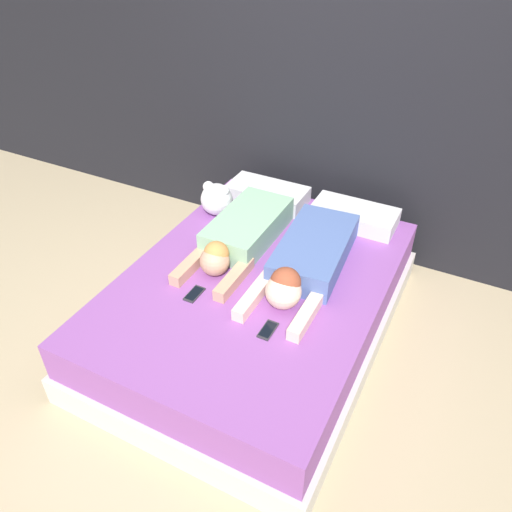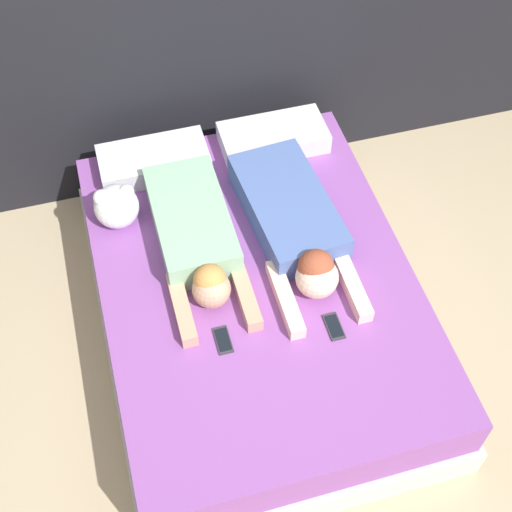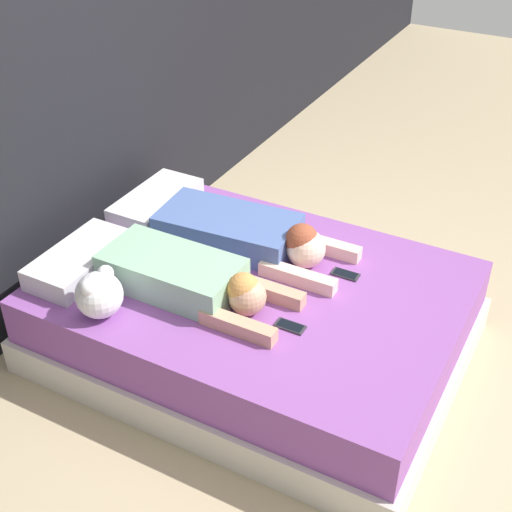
{
  "view_description": "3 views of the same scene",
  "coord_description": "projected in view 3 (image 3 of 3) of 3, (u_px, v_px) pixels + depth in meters",
  "views": [
    {
      "loc": [
        1.03,
        -2.02,
        2.28
      ],
      "look_at": [
        0.0,
        0.0,
        0.58
      ],
      "focal_mm": 35.0,
      "sensor_mm": 36.0,
      "label": 1
    },
    {
      "loc": [
        -0.53,
        -1.87,
        3.13
      ],
      "look_at": [
        0.0,
        0.0,
        0.58
      ],
      "focal_mm": 50.0,
      "sensor_mm": 36.0,
      "label": 2
    },
    {
      "loc": [
        -2.47,
        -1.34,
        2.49
      ],
      "look_at": [
        0.0,
        0.0,
        0.58
      ],
      "focal_mm": 50.0,
      "sensor_mm": 36.0,
      "label": 3
    }
  ],
  "objects": [
    {
      "name": "ground_plane",
      "position": [
        256.0,
        348.0,
        3.73
      ],
      "size": [
        12.0,
        12.0,
        0.0
      ],
      "primitive_type": "plane",
      "color": "tan"
    },
    {
      "name": "cell_phone_right",
      "position": [
        345.0,
        274.0,
        3.53
      ],
      "size": [
        0.07,
        0.14,
        0.01
      ],
      "color": "#2D2D33",
      "rests_on": "bed"
    },
    {
      "name": "pillow_head_left",
      "position": [
        81.0,
        260.0,
        3.54
      ],
      "size": [
        0.56,
        0.28,
        0.11
      ],
      "color": "silver",
      "rests_on": "bed"
    },
    {
      "name": "person_right",
      "position": [
        249.0,
        234.0,
        3.68
      ],
      "size": [
        0.43,
        1.06,
        0.23
      ],
      "color": "#4C66A5",
      "rests_on": "bed"
    },
    {
      "name": "wall_back",
      "position": [
        45.0,
        70.0,
        3.45
      ],
      "size": [
        12.0,
        0.06,
        2.6
      ],
      "color": "black",
      "rests_on": "ground_plane"
    },
    {
      "name": "pillow_head_right",
      "position": [
        156.0,
        203.0,
        4.01
      ],
      "size": [
        0.56,
        0.28,
        0.11
      ],
      "color": "silver",
      "rests_on": "bed"
    },
    {
      "name": "cell_phone_left",
      "position": [
        290.0,
        326.0,
        3.19
      ],
      "size": [
        0.07,
        0.14,
        0.01
      ],
      "color": "#2D2D33",
      "rests_on": "bed"
    },
    {
      "name": "plush_toy",
      "position": [
        99.0,
        294.0,
        3.21
      ],
      "size": [
        0.22,
        0.22,
        0.23
      ],
      "color": "white",
      "rests_on": "bed"
    },
    {
      "name": "person_left",
      "position": [
        190.0,
        278.0,
        3.36
      ],
      "size": [
        0.36,
        0.96,
        0.2
      ],
      "color": "#8CBF99",
      "rests_on": "bed"
    },
    {
      "name": "bed",
      "position": [
        256.0,
        316.0,
        3.61
      ],
      "size": [
        1.5,
        2.03,
        0.43
      ],
      "color": "beige",
      "rests_on": "ground_plane"
    }
  ]
}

